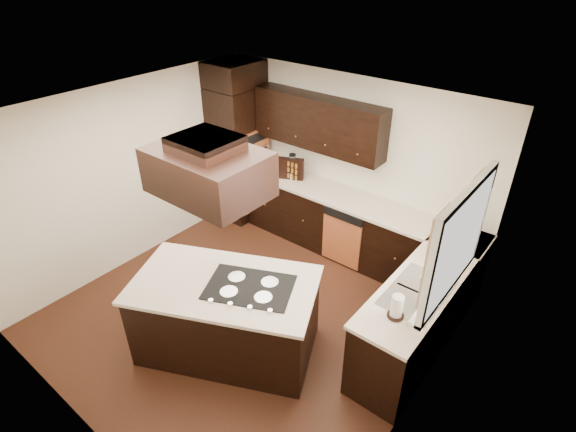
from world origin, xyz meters
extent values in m
cube|color=#592E1B|center=(0.00, 0.00, -0.01)|extent=(4.20, 4.20, 0.02)
cube|color=white|center=(0.00, 0.00, 2.51)|extent=(4.20, 4.20, 0.02)
cube|color=white|center=(0.00, 2.11, 1.25)|extent=(4.20, 0.02, 2.50)
cube|color=white|center=(0.00, -2.11, 1.25)|extent=(4.20, 0.02, 2.50)
cube|color=white|center=(-2.11, 0.00, 1.25)|extent=(0.02, 4.20, 2.50)
cube|color=white|center=(2.11, 0.00, 1.25)|extent=(0.02, 4.20, 2.50)
cube|color=black|center=(-1.78, 1.71, 1.06)|extent=(0.65, 0.75, 2.12)
cube|color=#C76536|center=(-1.43, 1.71, 1.12)|extent=(0.05, 0.62, 0.78)
cube|color=black|center=(0.03, 1.80, 0.44)|extent=(2.93, 0.60, 0.88)
cube|color=black|center=(1.80, 0.90, 0.44)|extent=(0.60, 2.40, 0.88)
cube|color=#F0DEC7|center=(0.03, 1.79, 0.90)|extent=(2.93, 0.63, 0.04)
cube|color=#F0DEC7|center=(1.79, 0.90, 0.90)|extent=(0.63, 2.40, 0.04)
cube|color=black|center=(-0.43, 1.93, 1.81)|extent=(2.00, 0.34, 0.72)
cube|color=#C76536|center=(0.33, 1.50, 0.40)|extent=(0.60, 0.05, 0.72)
cube|color=white|center=(2.07, 0.55, 1.65)|extent=(0.06, 1.32, 1.12)
cube|color=white|center=(2.10, 0.55, 1.65)|extent=(0.00, 1.20, 1.00)
cube|color=beige|center=(2.01, 0.13, 1.70)|extent=(0.02, 0.34, 0.90)
cube|color=beige|center=(2.01, 0.97, 1.70)|extent=(0.02, 0.34, 0.90)
cube|color=silver|center=(1.80, 0.55, 0.92)|extent=(0.52, 0.84, 0.01)
cube|color=black|center=(0.18, -0.56, 0.44)|extent=(2.10, 1.69, 0.88)
cube|color=#F0DEC7|center=(0.18, -0.56, 0.90)|extent=(2.19, 1.78, 0.04)
cube|color=black|center=(0.43, -0.44, 0.93)|extent=(1.04, 0.89, 0.01)
cube|color=black|center=(0.10, -0.55, 2.16)|extent=(1.05, 0.72, 0.42)
cube|color=black|center=(0.10, -0.55, 2.44)|extent=(0.55, 0.50, 0.13)
cylinder|color=silver|center=(-0.77, 1.79, 0.97)|extent=(0.15, 0.15, 0.10)
cone|color=silver|center=(-0.77, 1.79, 1.15)|extent=(0.13, 0.13, 0.26)
cube|color=black|center=(-0.77, 1.76, 1.08)|extent=(0.39, 0.25, 0.32)
imported|color=white|center=(-1.04, 1.80, 0.95)|extent=(0.29, 0.29, 0.06)
imported|color=white|center=(1.70, 1.11, 1.02)|extent=(0.10, 0.10, 0.19)
cylinder|color=white|center=(1.78, 0.10, 1.04)|extent=(0.11, 0.11, 0.25)
camera|label=1|loc=(2.93, -2.95, 3.92)|focal=28.00mm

